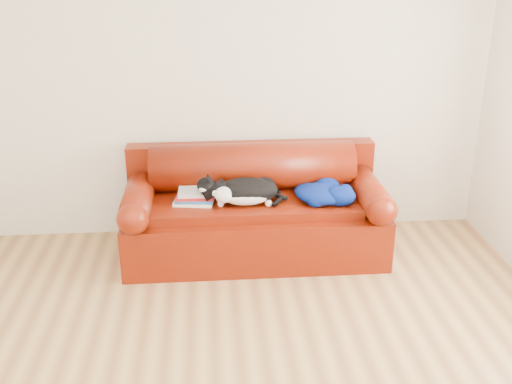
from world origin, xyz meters
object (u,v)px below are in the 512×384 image
cat (246,192)px  blanket (324,193)px  book_stack (195,196)px  sofa_base (255,227)px

cat → blanket: size_ratio=1.42×
book_stack → blanket: size_ratio=0.66×
blanket → cat: bearing=-178.8°
cat → blanket: cat is taller
sofa_base → book_stack: 0.57m
book_stack → cat: 0.41m
sofa_base → book_stack: bearing=-174.1°
cat → blanket: 0.63m
cat → blanket: (0.63, 0.01, -0.03)m
cat → blanket: bearing=-13.9°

